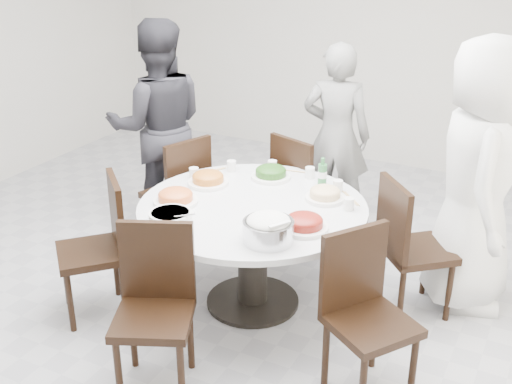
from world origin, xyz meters
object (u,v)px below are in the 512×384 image
at_px(diner_right, 478,177).
at_px(rice_bowl, 268,231).
at_px(chair_ne, 417,248).
at_px(dining_table, 253,255).
at_px(diner_middle, 336,136).
at_px(chair_sw, 90,250).
at_px(diner_left, 158,126).
at_px(soup_bowl, 170,218).
at_px(chair_se, 372,321).
at_px(chair_s, 153,315).
at_px(beverage_bottle, 322,172).
at_px(chair_n, 307,191).
at_px(chair_nw, 175,192).

relative_size(diner_right, rice_bowl, 6.19).
bearing_deg(chair_ne, rice_bowl, 100.21).
distance_m(dining_table, diner_middle, 1.53).
distance_m(chair_sw, rice_bowl, 1.27).
bearing_deg(rice_bowl, diner_left, 143.31).
bearing_deg(soup_bowl, chair_sw, -170.50).
relative_size(chair_ne, rice_bowl, 3.20).
bearing_deg(chair_ne, diner_middle, 2.28).
xyz_separation_m(chair_se, diner_left, (-2.28, 1.30, 0.40)).
xyz_separation_m(chair_sw, chair_se, (1.88, 0.07, 0.00)).
height_order(diner_right, diner_left, diner_right).
distance_m(chair_s, beverage_bottle, 1.59).
relative_size(chair_se, diner_middle, 0.60).
bearing_deg(chair_s, diner_left, 99.50).
bearing_deg(diner_right, chair_n, 65.54).
height_order(chair_nw, diner_middle, diner_middle).
bearing_deg(beverage_bottle, diner_middle, 105.30).
relative_size(chair_s, diner_left, 0.54).
bearing_deg(chair_se, chair_sw, 126.36).
xyz_separation_m(diner_middle, rice_bowl, (0.30, -1.89, 0.03)).
relative_size(chair_se, diner_right, 0.52).
distance_m(chair_nw, beverage_bottle, 1.28).
distance_m(rice_bowl, soup_bowl, 0.63).
bearing_deg(rice_bowl, diner_middle, 99.03).
height_order(diner_right, soup_bowl, diner_right).
distance_m(dining_table, beverage_bottle, 0.74).
bearing_deg(diner_middle, dining_table, 78.67).
relative_size(diner_left, rice_bowl, 5.91).
bearing_deg(diner_right, rice_bowl, 126.32).
height_order(chair_ne, rice_bowl, chair_ne).
height_order(dining_table, diner_right, diner_right).
height_order(chair_s, diner_right, diner_right).
bearing_deg(chair_s, chair_sw, 127.80).
xyz_separation_m(diner_right, beverage_bottle, (-0.98, -0.24, -0.06)).
relative_size(rice_bowl, soup_bowl, 1.13).
xyz_separation_m(dining_table, beverage_bottle, (0.29, 0.49, 0.48)).
distance_m(chair_se, rice_bowl, 0.76).
relative_size(rice_bowl, beverage_bottle, 1.41).
bearing_deg(chair_n, diner_middle, -74.53).
relative_size(diner_right, diner_left, 1.05).
bearing_deg(rice_bowl, chair_ne, 50.93).
relative_size(chair_nw, chair_s, 1.00).
bearing_deg(soup_bowl, chair_se, -1.31).
height_order(chair_n, diner_right, diner_right).
height_order(chair_ne, diner_right, diner_right).
bearing_deg(diner_right, chair_se, 153.50).
relative_size(chair_n, chair_s, 1.00).
height_order(dining_table, chair_se, chair_se).
xyz_separation_m(soup_bowl, beverage_bottle, (0.60, 0.97, 0.07)).
distance_m(chair_ne, chair_s, 1.80).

